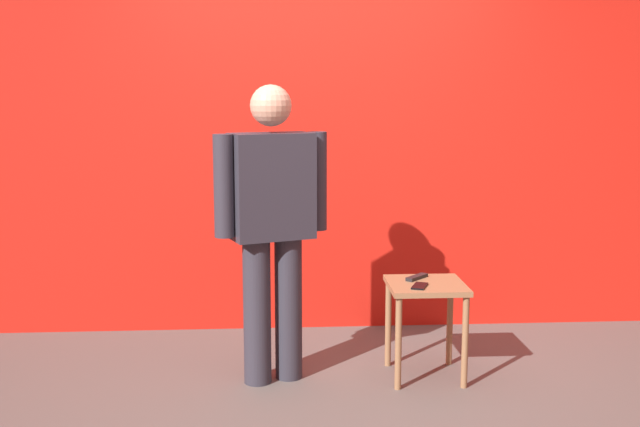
# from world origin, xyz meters

# --- Properties ---
(ground_plane) EXTENTS (12.00, 12.00, 0.00)m
(ground_plane) POSITION_xyz_m (0.00, 0.00, 0.00)
(ground_plane) COLOR #59544F
(back_wall_red) EXTENTS (5.17, 0.12, 3.36)m
(back_wall_red) POSITION_xyz_m (0.00, 1.47, 1.68)
(back_wall_red) COLOR red
(back_wall_red) RESTS_ON ground_plane
(standing_person) EXTENTS (0.65, 0.36, 1.65)m
(standing_person) POSITION_xyz_m (-0.33, 0.45, 0.93)
(standing_person) COLOR #2D2D38
(standing_person) RESTS_ON ground_plane
(side_table) EXTENTS (0.43, 0.43, 0.55)m
(side_table) POSITION_xyz_m (0.54, 0.45, 0.44)
(side_table) COLOR olive
(side_table) RESTS_ON ground_plane
(cell_phone) EXTENTS (0.12, 0.16, 0.01)m
(cell_phone) POSITION_xyz_m (0.48, 0.36, 0.55)
(cell_phone) COLOR black
(cell_phone) RESTS_ON side_table
(tv_remote) EXTENTS (0.15, 0.15, 0.02)m
(tv_remote) POSITION_xyz_m (0.50, 0.54, 0.56)
(tv_remote) COLOR black
(tv_remote) RESTS_ON side_table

